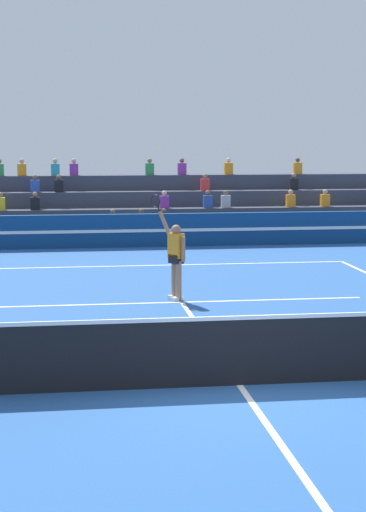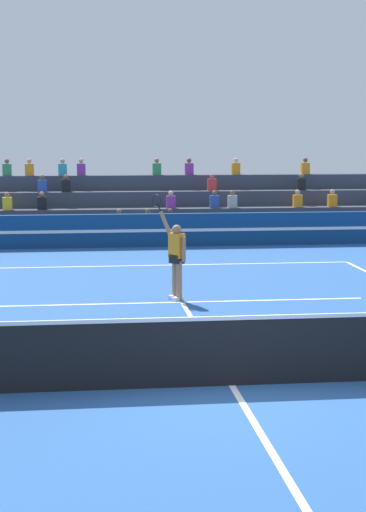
% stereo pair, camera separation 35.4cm
% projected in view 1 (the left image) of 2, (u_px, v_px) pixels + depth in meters
% --- Properties ---
extents(ground_plane, '(120.00, 120.00, 0.00)m').
position_uv_depth(ground_plane, '(240.00, 385.00, 12.78)').
color(ground_plane, '#285699').
extents(court_lines, '(11.10, 23.90, 0.01)m').
position_uv_depth(court_lines, '(240.00, 385.00, 12.78)').
color(court_lines, white).
rests_on(court_lines, ground).
extents(tennis_net, '(12.00, 0.10, 1.10)m').
position_uv_depth(tennis_net, '(240.00, 350.00, 12.70)').
color(tennis_net, slate).
rests_on(tennis_net, ground).
extents(sponsor_banner_wall, '(18.00, 0.26, 1.10)m').
position_uv_depth(sponsor_banner_wall, '(143.00, 230.00, 28.45)').
color(sponsor_banner_wall, navy).
rests_on(sponsor_banner_wall, ground).
extents(bleacher_stand, '(20.49, 3.80, 2.83)m').
position_uv_depth(bleacher_stand, '(135.00, 213.00, 31.52)').
color(bleacher_stand, '#383D4C').
rests_on(bleacher_stand, ground).
extents(tennis_player, '(0.72, 0.99, 2.41)m').
position_uv_depth(tennis_player, '(175.00, 257.00, 19.26)').
color(tennis_player, '#9E7051').
rests_on(tennis_player, ground).
extents(tennis_ball, '(0.07, 0.07, 0.07)m').
position_uv_depth(tennis_ball, '(39.00, 331.00, 16.11)').
color(tennis_ball, '#C6DB33').
rests_on(tennis_ball, ground).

